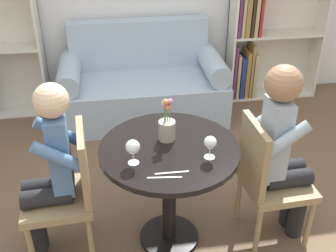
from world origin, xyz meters
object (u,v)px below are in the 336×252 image
(couch, at_px, (142,87))
(chair_right, at_px, (267,177))
(chair_left, at_px, (68,189))
(wine_glass_right, at_px, (210,143))
(person_left, at_px, (49,172))
(bookshelf_right, at_px, (262,37))
(person_right, at_px, (284,150))
(flower_vase, at_px, (167,126))
(wine_glass_left, at_px, (133,148))

(couch, relative_size, chair_right, 1.81)
(chair_left, xyz_separation_m, wine_glass_right, (0.85, -0.16, 0.36))
(chair_right, xyz_separation_m, person_left, (-1.36, 0.06, 0.15))
(bookshelf_right, relative_size, chair_left, 1.57)
(person_right, bearing_deg, chair_right, 92.24)
(person_right, relative_size, flower_vase, 4.53)
(couch, height_order, bookshelf_right, bookshelf_right)
(chair_right, relative_size, person_right, 0.71)
(person_right, bearing_deg, bookshelf_right, -19.06)
(wine_glass_right, height_order, flower_vase, flower_vase)
(flower_vase, bearing_deg, chair_left, -173.55)
(person_right, xyz_separation_m, wine_glass_right, (-0.50, -0.10, 0.17))
(wine_glass_right, bearing_deg, couch, 96.39)
(chair_left, bearing_deg, flower_vase, 92.97)
(wine_glass_right, relative_size, flower_vase, 0.51)
(couch, distance_m, bookshelf_right, 1.39)
(wine_glass_left, bearing_deg, person_right, 5.44)
(chair_right, height_order, person_left, person_left)
(couch, xyz_separation_m, bookshelf_right, (1.31, 0.27, 0.36))
(couch, height_order, flower_vase, flower_vase)
(bookshelf_right, height_order, wine_glass_right, bookshelf_right)
(couch, relative_size, wine_glass_left, 10.69)
(person_right, bearing_deg, flower_vase, 76.30)
(person_right, xyz_separation_m, flower_vase, (-0.71, 0.13, 0.16))
(bookshelf_right, height_order, person_left, bookshelf_right)
(couch, distance_m, chair_left, 1.87)
(chair_left, xyz_separation_m, flower_vase, (0.64, 0.07, 0.35))
(couch, xyz_separation_m, flower_vase, (0.00, -1.68, 0.54))
(chair_left, height_order, person_left, person_left)
(bookshelf_right, relative_size, wine_glass_right, 10.00)
(chair_left, bearing_deg, bookshelf_right, 132.70)
(chair_left, xyz_separation_m, wine_glass_left, (0.41, -0.15, 0.37))
(chair_right, bearing_deg, bookshelf_right, -21.13)
(bookshelf_right, bearing_deg, couch, -168.29)
(couch, bearing_deg, bookshelf_right, 11.71)
(flower_vase, bearing_deg, person_left, -173.63)
(person_left, bearing_deg, wine_glass_right, 77.32)
(bookshelf_right, xyz_separation_m, person_left, (-2.03, -2.03, -0.02))
(couch, height_order, wine_glass_left, couch)
(person_left, distance_m, wine_glass_right, 0.97)
(wine_glass_right, bearing_deg, person_right, 11.26)
(wine_glass_left, relative_size, wine_glass_right, 1.07)
(chair_left, height_order, wine_glass_left, wine_glass_left)
(couch, bearing_deg, chair_right, -70.85)
(chair_right, distance_m, wine_glass_right, 0.56)
(chair_right, height_order, wine_glass_right, same)
(chair_left, distance_m, chair_right, 1.27)
(chair_right, xyz_separation_m, wine_glass_left, (-0.86, -0.08, 0.37))
(wine_glass_right, bearing_deg, wine_glass_left, 178.62)
(person_left, bearing_deg, wine_glass_left, 70.71)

